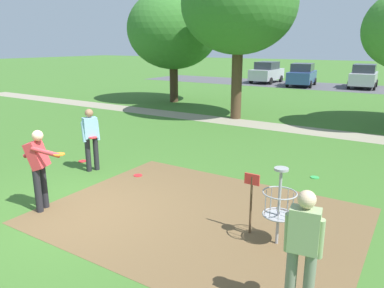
{
  "coord_description": "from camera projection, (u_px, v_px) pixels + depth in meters",
  "views": [
    {
      "loc": [
        5.77,
        -4.67,
        3.36
      ],
      "look_at": [
        1.13,
        2.67,
        1.0
      ],
      "focal_mm": 34.5,
      "sensor_mm": 36.0,
      "label": 1
    }
  ],
  "objects": [
    {
      "name": "player_foreground_watching",
      "position": [
        91.0,
        136.0,
        9.89
      ],
      "size": [
        0.45,
        0.49,
        1.71
      ],
      "color": "#232328",
      "rests_on": "ground"
    },
    {
      "name": "frisbee_mid_grass",
      "position": [
        83.0,
        161.0,
        10.91
      ],
      "size": [
        0.24,
        0.24,
        0.02
      ],
      "primitive_type": "cylinder",
      "color": "red",
      "rests_on": "ground"
    },
    {
      "name": "player_waiting_left",
      "position": [
        303.0,
        247.0,
        4.49
      ],
      "size": [
        0.49,
        0.42,
        1.71
      ],
      "color": "slate",
      "rests_on": "ground"
    },
    {
      "name": "parked_car_leftmost",
      "position": [
        267.0,
        72.0,
        32.88
      ],
      "size": [
        1.98,
        4.2,
        1.84
      ],
      "color": "#B2B7BC",
      "rests_on": "ground"
    },
    {
      "name": "tree_near_right",
      "position": [
        173.0,
        30.0,
        21.11
      ],
      "size": [
        5.26,
        5.26,
        6.4
      ],
      "color": "#422D1E",
      "rests_on": "ground"
    },
    {
      "name": "parked_car_center_left",
      "position": [
        302.0,
        75.0,
        30.23
      ],
      "size": [
        2.36,
        4.39,
        1.84
      ],
      "color": "#2D4784",
      "rests_on": "ground"
    },
    {
      "name": "player_throwing",
      "position": [
        39.0,
        165.0,
        7.49
      ],
      "size": [
        1.17,
        0.48,
        1.71
      ],
      "color": "#232328",
      "rests_on": "ground"
    },
    {
      "name": "parked_car_center_right",
      "position": [
        364.0,
        76.0,
        28.91
      ],
      "size": [
        2.18,
        4.31,
        1.84
      ],
      "color": "#B2B7BC",
      "rests_on": "ground"
    },
    {
      "name": "tree_mid_center",
      "position": [
        239.0,
        4.0,
        15.95
      ],
      "size": [
        5.06,
        5.06,
        7.18
      ],
      "color": "#4C3823",
      "rests_on": "ground"
    },
    {
      "name": "ground_plane",
      "position": [
        78.0,
        211.0,
        7.67
      ],
      "size": [
        160.0,
        160.0,
        0.0
      ],
      "primitive_type": "plane",
      "color": "#3D6B28"
    },
    {
      "name": "parking_lot_strip",
      "position": [
        341.0,
        87.0,
        29.57
      ],
      "size": [
        36.0,
        6.0,
        0.01
      ],
      "primitive_type": "cube",
      "color": "#4C4C51",
      "rests_on": "ground"
    },
    {
      "name": "dirt_tee_pad",
      "position": [
        199.0,
        216.0,
        7.46
      ],
      "size": [
        6.16,
        4.66,
        0.01
      ],
      "primitive_type": "cube",
      "color": "brown",
      "rests_on": "ground"
    },
    {
      "name": "disc_golf_basket",
      "position": [
        276.0,
        203.0,
        6.27
      ],
      "size": [
        0.98,
        0.58,
        1.39
      ],
      "color": "#9E9EA3",
      "rests_on": "ground"
    },
    {
      "name": "frisbee_by_tee",
      "position": [
        138.0,
        175.0,
        9.72
      ],
      "size": [
        0.22,
        0.22,
        0.02
      ],
      "primitive_type": "cylinder",
      "color": "red",
      "rests_on": "ground"
    },
    {
      "name": "gravel_path",
      "position": [
        261.0,
        125.0,
        15.8
      ],
      "size": [
        40.0,
        1.45,
        0.0
      ],
      "primitive_type": "cube",
      "color": "gray",
      "rests_on": "ground"
    },
    {
      "name": "frisbee_scattered_b",
      "position": [
        315.0,
        177.0,
        9.58
      ],
      "size": [
        0.22,
        0.22,
        0.02
      ],
      "primitive_type": "cylinder",
      "color": "green",
      "rests_on": "ground"
    }
  ]
}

